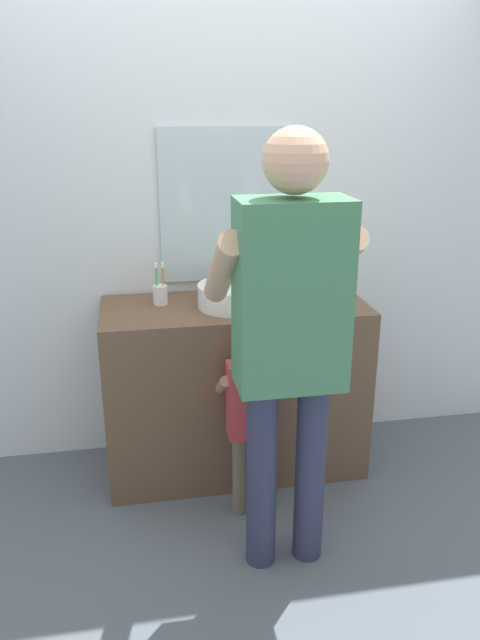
{
  "coord_description": "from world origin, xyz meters",
  "views": [
    {
      "loc": [
        -0.47,
        -2.47,
        1.82
      ],
      "look_at": [
        0.0,
        0.15,
        0.87
      ],
      "focal_mm": 34.07,
      "sensor_mm": 36.0,
      "label": 1
    }
  ],
  "objects": [
    {
      "name": "ground_plane",
      "position": [
        0.0,
        0.0,
        0.0
      ],
      "size": [
        14.0,
        14.0,
        0.0
      ],
      "primitive_type": "plane",
      "color": "slate"
    },
    {
      "name": "back_wall",
      "position": [
        0.0,
        0.62,
        1.35
      ],
      "size": [
        4.4,
        0.1,
        2.7
      ],
      "color": "silver",
      "rests_on": "ground"
    },
    {
      "name": "vanity_cabinet",
      "position": [
        0.0,
        0.3,
        0.45
      ],
      "size": [
        1.29,
        0.54,
        0.89
      ],
      "primitive_type": "cube",
      "color": "brown",
      "rests_on": "ground"
    },
    {
      "name": "sink_basin",
      "position": [
        0.0,
        0.28,
        0.95
      ],
      "size": [
        0.36,
        0.36,
        0.11
      ],
      "color": "white",
      "rests_on": "vanity_cabinet"
    },
    {
      "name": "faucet",
      "position": [
        0.0,
        0.5,
        0.97
      ],
      "size": [
        0.18,
        0.14,
        0.18
      ],
      "color": "#B7BABF",
      "rests_on": "vanity_cabinet"
    },
    {
      "name": "toothbrush_cup",
      "position": [
        -0.35,
        0.37,
        0.95
      ],
      "size": [
        0.07,
        0.07,
        0.21
      ],
      "color": "silver",
      "rests_on": "vanity_cabinet"
    },
    {
      "name": "soap_bottle",
      "position": [
        0.29,
        0.28,
        0.96
      ],
      "size": [
        0.06,
        0.06,
        0.17
      ],
      "color": "#B27FC6",
      "rests_on": "vanity_cabinet"
    },
    {
      "name": "child_toddler",
      "position": [
        0.0,
        -0.1,
        0.53
      ],
      "size": [
        0.27,
        0.27,
        0.89
      ],
      "color": "#6B5B4C",
      "rests_on": "ground"
    },
    {
      "name": "adult_parent",
      "position": [
        0.08,
        -0.42,
        1.05
      ],
      "size": [
        0.54,
        0.57,
        1.75
      ],
      "color": "#2D334C",
      "rests_on": "ground"
    }
  ]
}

